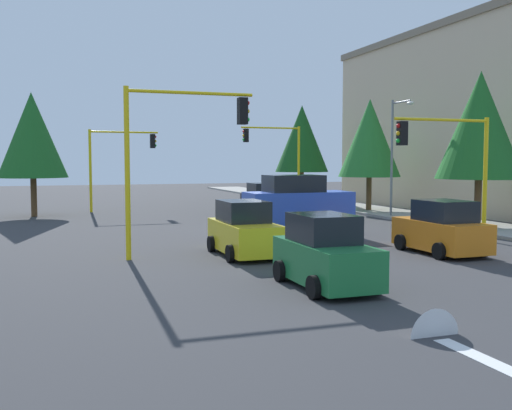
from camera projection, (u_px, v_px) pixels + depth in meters
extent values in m
plane|color=#353538|center=(271.00, 232.00, 28.40)|extent=(120.00, 120.00, 0.00)
cube|color=gray|center=(400.00, 215.00, 36.54)|extent=(80.00, 4.00, 0.15)
cube|color=silver|center=(327.00, 287.00, 15.83)|extent=(2.20, 0.36, 0.01)
cone|color=silver|center=(307.00, 278.00, 17.05)|extent=(0.01, 1.10, 1.10)
cube|color=silver|center=(481.00, 358.00, 10.18)|extent=(2.20, 0.36, 0.01)
cone|color=silver|center=(435.00, 336.00, 11.40)|extent=(0.01, 1.10, 1.10)
cube|color=beige|center=(482.00, 124.00, 40.90)|extent=(24.48, 9.00, 11.98)
cube|color=#83715B|center=(485.00, 33.00, 40.44)|extent=(24.78, 9.30, 0.50)
cylinder|color=yellow|center=(299.00, 167.00, 43.82)|extent=(0.18, 0.18, 5.97)
cylinder|color=yellow|center=(271.00, 128.00, 42.87)|extent=(0.12, 4.50, 0.12)
cube|color=black|center=(246.00, 135.00, 42.29)|extent=(0.36, 0.32, 0.96)
sphere|color=red|center=(244.00, 131.00, 42.21)|extent=(0.18, 0.18, 0.18)
sphere|color=yellow|center=(244.00, 135.00, 42.23)|extent=(0.18, 0.18, 0.18)
sphere|color=green|center=(244.00, 140.00, 42.25)|extent=(0.18, 0.18, 0.18)
cylinder|color=yellow|center=(485.00, 179.00, 25.01)|extent=(0.18, 0.18, 5.24)
cylinder|color=yellow|center=(442.00, 120.00, 24.09)|extent=(0.12, 4.50, 0.12)
cube|color=black|center=(402.00, 133.00, 23.51)|extent=(0.36, 0.32, 0.96)
sphere|color=red|center=(398.00, 126.00, 23.43)|extent=(0.18, 0.18, 0.18)
sphere|color=yellow|center=(398.00, 133.00, 23.45)|extent=(0.18, 0.18, 0.18)
sphere|color=green|center=(398.00, 141.00, 23.47)|extent=(0.18, 0.18, 0.18)
cylinder|color=yellow|center=(90.00, 171.00, 38.91)|extent=(0.18, 0.18, 5.49)
cylinder|color=yellow|center=(124.00, 132.00, 39.46)|extent=(0.12, 4.50, 0.12)
cube|color=black|center=(153.00, 141.00, 40.12)|extent=(0.36, 0.32, 0.96)
sphere|color=red|center=(155.00, 137.00, 40.16)|extent=(0.18, 0.18, 0.18)
sphere|color=yellow|center=(155.00, 141.00, 40.18)|extent=(0.18, 0.18, 0.18)
sphere|color=green|center=(155.00, 146.00, 40.20)|extent=(0.18, 0.18, 0.18)
cylinder|color=yellow|center=(127.00, 174.00, 20.06)|extent=(0.18, 0.18, 5.94)
cylinder|color=yellow|center=(191.00, 93.00, 20.59)|extent=(0.12, 4.50, 0.12)
cube|color=black|center=(242.00, 111.00, 21.25)|extent=(0.36, 0.32, 0.96)
sphere|color=red|center=(247.00, 103.00, 21.29)|extent=(0.18, 0.18, 0.18)
sphere|color=yellow|center=(247.00, 111.00, 21.31)|extent=(0.18, 0.18, 0.18)
sphere|color=green|center=(247.00, 120.00, 21.33)|extent=(0.18, 0.18, 0.18)
cylinder|color=slate|center=(392.00, 159.00, 34.92)|extent=(0.14, 0.14, 7.00)
cylinder|color=slate|center=(401.00, 102.00, 33.82)|extent=(1.80, 0.10, 0.10)
ellipsoid|color=silver|center=(410.00, 103.00, 32.99)|extent=(0.56, 0.28, 0.20)
cylinder|color=brown|center=(302.00, 186.00, 48.36)|extent=(0.36, 0.36, 2.72)
cone|color=#19511E|center=(302.00, 139.00, 48.07)|extent=(4.34, 4.34, 5.43)
cylinder|color=brown|center=(369.00, 193.00, 39.11)|extent=(0.36, 0.36, 2.56)
cone|color=#28752D|center=(370.00, 138.00, 38.84)|extent=(4.10, 4.10, 5.12)
cylinder|color=brown|center=(478.00, 201.00, 29.86)|extent=(0.36, 0.36, 2.70)
cone|color=#1E6023|center=(480.00, 125.00, 29.57)|extent=(4.33, 4.33, 5.41)
cylinder|color=brown|center=(34.00, 195.00, 35.99)|extent=(0.36, 0.36, 2.59)
cone|color=#1E6023|center=(32.00, 135.00, 35.71)|extent=(4.15, 4.15, 5.18)
cube|color=blue|center=(298.00, 212.00, 26.62)|extent=(1.90, 4.80, 1.85)
cube|color=black|center=(294.00, 183.00, 26.45)|extent=(1.67, 2.50, 0.76)
cylinder|color=black|center=(318.00, 226.00, 28.12)|extent=(0.20, 0.60, 0.60)
cylinder|color=black|center=(338.00, 231.00, 26.22)|extent=(0.20, 0.60, 0.60)
cylinder|color=black|center=(260.00, 228.00, 27.14)|extent=(0.20, 0.60, 0.60)
cylinder|color=black|center=(276.00, 233.00, 25.24)|extent=(0.20, 0.60, 0.60)
cube|color=black|center=(261.00, 203.00, 38.43)|extent=(3.74, 1.68, 1.05)
cube|color=black|center=(262.00, 189.00, 38.19)|extent=(1.95, 1.48, 0.76)
cylinder|color=black|center=(243.00, 208.00, 39.26)|extent=(0.60, 0.20, 0.60)
cylinder|color=black|center=(268.00, 207.00, 39.85)|extent=(0.60, 0.20, 0.60)
cylinder|color=black|center=(254.00, 210.00, 37.07)|extent=(0.60, 0.20, 0.60)
cylinder|color=black|center=(280.00, 209.00, 37.66)|extent=(0.60, 0.20, 0.60)
cube|color=yellow|center=(245.00, 237.00, 21.15)|extent=(4.00, 1.71, 1.05)
cube|color=black|center=(243.00, 211.00, 21.27)|extent=(2.08, 1.50, 0.76)
cylinder|color=black|center=(281.00, 251.00, 20.32)|extent=(0.60, 0.20, 0.60)
cylinder|color=black|center=(230.00, 254.00, 19.72)|extent=(0.60, 0.20, 0.60)
cylinder|color=black|center=(257.00, 242.00, 22.65)|extent=(0.60, 0.20, 0.60)
cylinder|color=black|center=(211.00, 244.00, 22.05)|extent=(0.60, 0.20, 0.60)
cube|color=#1E7238|center=(326.00, 262.00, 15.79)|extent=(3.70, 1.63, 1.05)
cube|color=black|center=(323.00, 228.00, 15.90)|extent=(1.93, 1.43, 0.76)
cylinder|color=black|center=(376.00, 283.00, 15.03)|extent=(0.60, 0.20, 0.60)
cylinder|color=black|center=(314.00, 287.00, 14.46)|extent=(0.60, 0.20, 0.60)
cylinder|color=black|center=(335.00, 267.00, 17.19)|extent=(0.60, 0.20, 0.60)
cylinder|color=black|center=(280.00, 271.00, 16.62)|extent=(0.60, 0.20, 0.60)
cube|color=white|center=(303.00, 209.00, 33.28)|extent=(4.11, 1.75, 1.05)
cube|color=black|center=(304.00, 193.00, 33.02)|extent=(2.14, 1.54, 0.76)
cylinder|color=black|center=(279.00, 214.00, 34.20)|extent=(0.60, 0.20, 0.60)
cylinder|color=black|center=(308.00, 213.00, 34.82)|extent=(0.60, 0.20, 0.60)
cylinder|color=black|center=(296.00, 218.00, 31.80)|extent=(0.60, 0.20, 0.60)
cylinder|color=black|center=(328.00, 217.00, 32.42)|extent=(0.60, 0.20, 0.60)
cube|color=orange|center=(440.00, 235.00, 21.66)|extent=(3.85, 1.74, 1.05)
cube|color=black|center=(444.00, 211.00, 21.42)|extent=(2.00, 1.53, 0.76)
cylinder|color=black|center=(400.00, 242.00, 22.51)|extent=(0.60, 0.20, 0.60)
cylinder|color=black|center=(441.00, 240.00, 23.12)|extent=(0.60, 0.20, 0.60)
cylinder|color=black|center=(439.00, 251.00, 20.26)|extent=(0.60, 0.20, 0.60)
cylinder|color=black|center=(483.00, 249.00, 20.87)|extent=(0.60, 0.20, 0.60)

